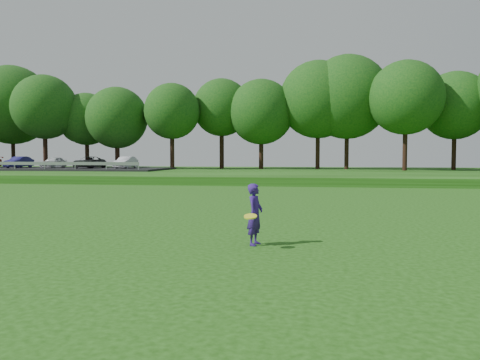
# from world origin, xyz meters

# --- Properties ---
(ground) EXTENTS (140.00, 140.00, 0.00)m
(ground) POSITION_xyz_m (0.00, 0.00, 0.00)
(ground) COLOR #1A440D
(ground) RESTS_ON ground
(berm) EXTENTS (130.00, 30.00, 0.60)m
(berm) POSITION_xyz_m (0.00, 34.00, 0.30)
(berm) COLOR #1A440D
(berm) RESTS_ON ground
(walking_path) EXTENTS (130.00, 1.60, 0.04)m
(walking_path) POSITION_xyz_m (0.00, 20.00, 0.02)
(walking_path) COLOR gray
(walking_path) RESTS_ON ground
(treeline) EXTENTS (104.00, 7.00, 15.00)m
(treeline) POSITION_xyz_m (0.00, 38.00, 8.10)
(treeline) COLOR #0F4213
(treeline) RESTS_ON berm
(parking_lot) EXTENTS (24.00, 9.00, 1.38)m
(parking_lot) POSITION_xyz_m (-24.04, 32.81, 1.03)
(parking_lot) COLOR black
(parking_lot) RESTS_ON berm
(woman) EXTENTS (0.44, 0.98, 1.43)m
(woman) POSITION_xyz_m (1.78, -1.60, 0.72)
(woman) COLOR navy
(woman) RESTS_ON ground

